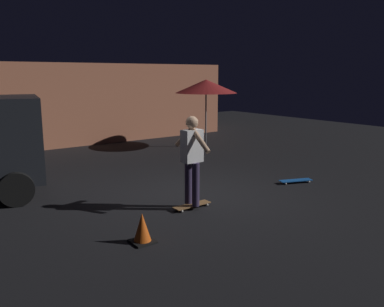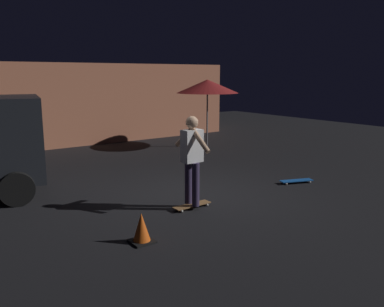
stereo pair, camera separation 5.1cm
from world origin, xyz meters
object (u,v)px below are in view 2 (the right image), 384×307
(skateboard_ridden, at_px, (192,205))
(skater, at_px, (192,154))
(traffic_cone, at_px, (142,229))
(skateboard_spare, at_px, (296,181))
(patio_umbrella, at_px, (207,86))

(skateboard_ridden, relative_size, skater, 0.47)
(skater, height_order, traffic_cone, skater)
(skateboard_ridden, height_order, skateboard_spare, same)
(skateboard_ridden, distance_m, skateboard_spare, 3.00)
(skater, relative_size, traffic_cone, 3.63)
(skateboard_ridden, height_order, skater, skater)
(skateboard_spare, distance_m, traffic_cone, 4.62)
(patio_umbrella, xyz_separation_m, traffic_cone, (-5.84, -5.77, -1.86))
(skateboard_ridden, relative_size, traffic_cone, 1.71)
(skateboard_spare, xyz_separation_m, skater, (-3.00, 0.00, 0.98))
(skateboard_spare, bearing_deg, patio_umbrella, 75.41)
(patio_umbrella, relative_size, traffic_cone, 5.00)
(skateboard_spare, relative_size, skater, 0.48)
(patio_umbrella, xyz_separation_m, skateboard_ridden, (-4.29, -4.95, -2.02))
(skateboard_ridden, bearing_deg, skater, 180.00)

